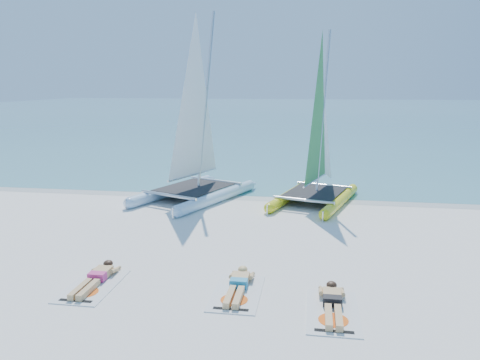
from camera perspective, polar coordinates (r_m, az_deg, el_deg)
The scene contains 11 objects.
ground at distance 12.92m, azimuth 0.57°, elevation -7.82°, with size 140.00×140.00×0.00m, color silver.
sea at distance 75.19m, azimuth 7.66°, elevation 8.32°, with size 140.00×115.00×0.01m, color #6BB1B2.
wet_sand_strip at distance 18.16m, azimuth 3.10°, elevation -2.05°, with size 140.00×1.40×0.01m, color beige.
catamaran_blue at distance 17.62m, azimuth -5.49°, elevation 4.62°, with size 4.37×5.87×7.24m.
catamaran_yellow at distance 17.56m, azimuth 9.71°, elevation 4.09°, with size 3.52×5.21×6.48m.
towel_a at distance 10.89m, azimuth -17.52°, elevation -12.18°, with size 1.00×1.85×0.02m, color silver.
sunbather_a at distance 11.00m, azimuth -17.11°, elevation -11.28°, with size 0.37×1.73×0.26m.
towel_b at distance 10.08m, azimuth -0.37°, elevation -13.59°, with size 1.00×1.85×0.02m, color silver.
sunbather_b at distance 10.21m, azimuth -0.19°, elevation -12.59°, with size 0.37×1.73×0.26m.
towel_c at distance 9.51m, azimuth 11.23°, elevation -15.48°, with size 1.00×1.85×0.02m, color silver.
sunbather_c at distance 9.63m, azimuth 11.21°, elevation -14.38°, with size 0.37×1.73×0.26m.
Camera 1 is at (1.77, -12.05, 4.32)m, focal length 35.00 mm.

